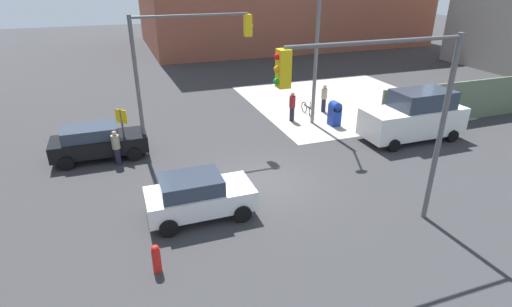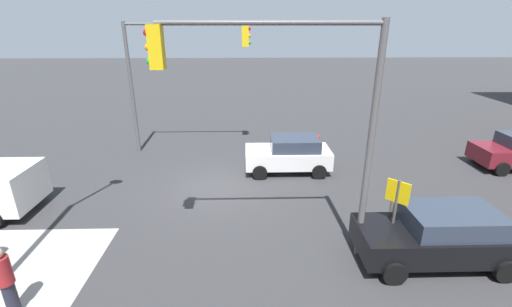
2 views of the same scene
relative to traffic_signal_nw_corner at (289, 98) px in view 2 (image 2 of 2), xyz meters
The scene contains 9 objects.
ground_plane 6.87m from the traffic_signal_nw_corner, 62.62° to the right, with size 120.00×120.00×0.00m, color #333335.
traffic_signal_nw_corner is the anchor object (origin of this frame).
traffic_signal_se_corner 10.05m from the traffic_signal_nw_corner, 63.54° to the right, with size 6.10×0.36×6.50m.
warning_sign_two_way 4.29m from the traffic_signal_nw_corner, behind, with size 0.48×0.48×2.40m.
fire_hydrant 10.00m from the traffic_signal_nw_corner, 107.06° to the right, with size 0.26×0.26×0.94m.
hatchback_white 7.29m from the traffic_signal_nw_corner, 97.97° to the right, with size 3.82×2.02×1.62m.
coupe_black 5.74m from the traffic_signal_nw_corner, behind, with size 4.33×2.02×1.62m.
pedestrian_waiting 5.18m from the traffic_signal_nw_corner, 168.59° to the right, with size 0.36×0.36×1.66m.
pedestrian_walking_north 7.77m from the traffic_signal_nw_corner, 17.03° to the left, with size 0.36×0.36×1.78m.
Camera 2 is at (-1.28, 12.85, 6.33)m, focal length 24.00 mm.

